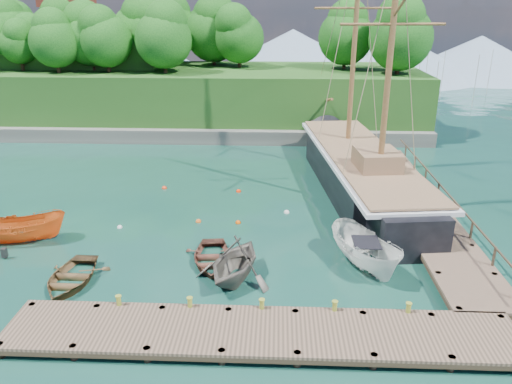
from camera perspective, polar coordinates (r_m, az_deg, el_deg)
ground at (r=26.02m, az=-3.40°, el=-7.83°), size 160.00×160.00×0.00m
dock_near at (r=20.19m, az=0.53°, el=-15.78°), size 20.00×3.20×1.10m
dock_east at (r=33.27m, az=17.99°, el=-1.43°), size 3.20×24.00×1.10m
bollard_0 at (r=22.54m, az=-15.22°, el=-13.60°), size 0.26×0.26×0.45m
bollard_1 at (r=21.86m, az=-7.47°, el=-14.16°), size 0.26×0.26×0.45m
bollard_2 at (r=21.58m, az=0.66°, el=-14.48°), size 0.26×0.26×0.45m
bollard_3 at (r=21.71m, az=8.86°, el=-14.53°), size 0.26×0.26×0.45m
bollard_4 at (r=22.25m, az=16.81°, el=-14.29°), size 0.26×0.26×0.45m
rowboat_0 at (r=25.63m, az=-20.35°, el=-9.72°), size 3.02×4.16×0.85m
rowboat_1 at (r=24.39m, az=-2.43°, el=-9.94°), size 4.92×5.30×2.28m
rowboat_2 at (r=25.88m, az=-5.08°, el=-8.06°), size 3.26×4.28×0.83m
motorboat_orange at (r=30.75m, az=-24.83°, el=-5.15°), size 4.87×2.79×1.77m
cabin_boat_white at (r=25.93m, az=12.26°, el=-8.43°), size 3.93×5.67×2.05m
schooner at (r=35.89m, az=11.85°, el=2.01°), size 7.44×28.01×20.63m
mooring_buoy_0 at (r=30.63m, az=-15.30°, el=-3.97°), size 0.31×0.31×0.31m
mooring_buoy_1 at (r=30.51m, az=-6.59°, el=-3.42°), size 0.34×0.34×0.34m
mooring_buoy_2 at (r=30.17m, az=-2.06°, el=-3.58°), size 0.33×0.33×0.33m
mooring_buoy_3 at (r=31.65m, az=3.52°, el=-2.39°), size 0.35×0.35×0.35m
mooring_buoy_4 at (r=36.27m, az=-10.43°, el=0.39°), size 0.36×0.36×0.36m
mooring_buoy_5 at (r=35.08m, az=-2.00°, el=0.02°), size 0.34×0.34×0.34m
headland at (r=56.63m, az=-13.63°, el=13.29°), size 51.00×19.31×12.90m
distant_ridge at (r=93.06m, az=3.78°, el=15.85°), size 117.00×40.00×10.00m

